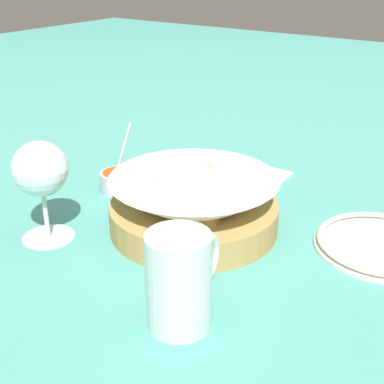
{
  "coord_description": "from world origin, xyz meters",
  "views": [
    {
      "loc": [
        -0.6,
        -0.43,
        0.4
      ],
      "look_at": [
        -0.0,
        -0.01,
        0.06
      ],
      "focal_mm": 50.0,
      "sensor_mm": 36.0,
      "label": 1
    }
  ],
  "objects_px": {
    "food_basket": "(192,208)",
    "side_plate": "(382,244)",
    "wine_glass": "(40,172)",
    "sauce_cup": "(119,180)",
    "beer_mug": "(180,283)"
  },
  "relations": [
    {
      "from": "wine_glass",
      "to": "beer_mug",
      "type": "bearing_deg",
      "value": -99.74
    },
    {
      "from": "food_basket",
      "to": "sauce_cup",
      "type": "distance_m",
      "value": 0.2
    },
    {
      "from": "food_basket",
      "to": "beer_mug",
      "type": "bearing_deg",
      "value": -148.31
    },
    {
      "from": "wine_glass",
      "to": "side_plate",
      "type": "xyz_separation_m",
      "value": [
        0.26,
        -0.42,
        -0.1
      ]
    },
    {
      "from": "wine_glass",
      "to": "side_plate",
      "type": "height_order",
      "value": "wine_glass"
    },
    {
      "from": "wine_glass",
      "to": "side_plate",
      "type": "relative_size",
      "value": 0.79
    },
    {
      "from": "side_plate",
      "to": "wine_glass",
      "type": "bearing_deg",
      "value": 121.17
    },
    {
      "from": "food_basket",
      "to": "beer_mug",
      "type": "xyz_separation_m",
      "value": [
        -0.19,
        -0.12,
        0.02
      ]
    },
    {
      "from": "beer_mug",
      "to": "side_plate",
      "type": "distance_m",
      "value": 0.34
    },
    {
      "from": "food_basket",
      "to": "wine_glass",
      "type": "bearing_deg",
      "value": 131.24
    },
    {
      "from": "sauce_cup",
      "to": "side_plate",
      "type": "relative_size",
      "value": 0.61
    },
    {
      "from": "food_basket",
      "to": "side_plate",
      "type": "height_order",
      "value": "food_basket"
    },
    {
      "from": "beer_mug",
      "to": "wine_glass",
      "type": "bearing_deg",
      "value": 80.26
    },
    {
      "from": "food_basket",
      "to": "sauce_cup",
      "type": "height_order",
      "value": "sauce_cup"
    },
    {
      "from": "food_basket",
      "to": "side_plate",
      "type": "bearing_deg",
      "value": -66.61
    }
  ]
}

